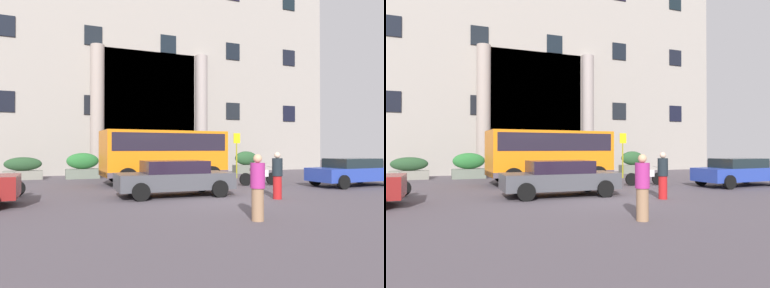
% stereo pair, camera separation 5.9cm
% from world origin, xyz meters
% --- Properties ---
extents(ground_plane, '(80.00, 64.00, 0.12)m').
position_xyz_m(ground_plane, '(0.00, 0.00, -0.06)').
color(ground_plane, '#4E464E').
extents(office_building_facade, '(33.09, 9.71, 21.23)m').
position_xyz_m(office_building_facade, '(0.00, 17.48, 10.60)').
color(office_building_facade, gray).
rests_on(office_building_facade, ground_plane).
extents(orange_minibus, '(6.09, 2.80, 2.63)m').
position_xyz_m(orange_minibus, '(-0.05, 5.50, 1.58)').
color(orange_minibus, orange).
rests_on(orange_minibus, ground_plane).
extents(bus_stop_sign, '(0.44, 0.08, 2.68)m').
position_xyz_m(bus_stop_sign, '(5.00, 7.08, 1.65)').
color(bus_stop_sign, '#9C961B').
rests_on(bus_stop_sign, ground_plane).
extents(hedge_planter_east, '(1.58, 0.71, 1.55)m').
position_xyz_m(hedge_planter_east, '(3.74, 10.19, 0.75)').
color(hedge_planter_east, gray).
rests_on(hedge_planter_east, ground_plane).
extents(hedge_planter_far_west, '(1.82, 0.75, 1.56)m').
position_xyz_m(hedge_planter_far_west, '(7.70, 10.58, 0.75)').
color(hedge_planter_far_west, slate).
rests_on(hedge_planter_far_west, ground_plane).
extents(hedge_planter_west, '(1.91, 0.77, 1.50)m').
position_xyz_m(hedge_planter_west, '(-3.55, 10.22, 0.73)').
color(hedge_planter_west, slate).
rests_on(hedge_planter_west, ground_plane).
extents(hedge_planter_far_east, '(2.07, 0.71, 1.28)m').
position_xyz_m(hedge_planter_far_east, '(-6.75, 10.68, 0.62)').
color(hedge_planter_far_east, gray).
rests_on(hedge_planter_far_east, ground_plane).
extents(parked_compact_extra, '(4.32, 2.09, 1.32)m').
position_xyz_m(parked_compact_extra, '(-1.11, 0.88, 0.69)').
color(parked_compact_extra, '#43444A').
rests_on(parked_compact_extra, ground_plane).
extents(parked_estate_mid, '(4.33, 2.02, 1.30)m').
position_xyz_m(parked_estate_mid, '(7.85, 1.09, 0.68)').
color(parked_estate_mid, '#253C9A').
rests_on(parked_estate_mid, ground_plane).
extents(scooter_by_planter, '(1.96, 0.56, 0.89)m').
position_xyz_m(scooter_by_planter, '(3.91, 3.02, 0.46)').
color(scooter_by_planter, black).
rests_on(scooter_by_planter, ground_plane).
extents(pedestrian_man_red_shirt, '(0.36, 0.36, 1.64)m').
position_xyz_m(pedestrian_man_red_shirt, '(-0.73, -4.24, 0.82)').
color(pedestrian_man_red_shirt, '#916C4E').
rests_on(pedestrian_man_red_shirt, ground_plane).
extents(pedestrian_woman_with_bag, '(0.36, 0.36, 1.65)m').
position_xyz_m(pedestrian_woman_with_bag, '(1.99, -1.23, 0.83)').
color(pedestrian_woman_with_bag, '#AB181B').
rests_on(pedestrian_woman_with_bag, ground_plane).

